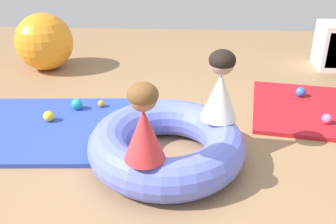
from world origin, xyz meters
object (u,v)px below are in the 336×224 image
Objects in this scene: inflatable_cushion at (167,145)px; play_ball_pink at (327,119)px; child_in_red at (144,123)px; play_ball_yellow at (49,116)px; exercise_ball_large at (44,42)px; play_ball_teal_second at (77,104)px; play_ball_blue at (301,92)px; play_ball_orange at (101,104)px; child_in_white at (221,86)px.

play_ball_pink is at bearing 23.89° from inflatable_cushion.
child_in_red is 1.47m from play_ball_yellow.
child_in_red is at bearing -57.98° from exercise_ball_large.
exercise_ball_large is at bearing 156.20° from play_ball_pink.
play_ball_blue is at bearing 10.56° from play_ball_teal_second.
play_ball_pink is 2.36m from play_ball_teal_second.
play_ball_pink reaches higher than play_ball_orange.
play_ball_orange is 2.06m from play_ball_blue.
child_in_white reaches higher than child_in_red.
play_ball_teal_second is at bearing -169.44° from play_ball_blue.
play_ball_blue reaches higher than play_ball_pink.
exercise_ball_large is (-0.70, 1.19, 0.25)m from play_ball_teal_second.
inflatable_cushion is at bearing -137.80° from play_ball_blue.
inflatable_cushion is at bearing -25.57° from play_ball_yellow.
inflatable_cushion reaches higher than play_ball_orange.
child_in_white is at bearing -31.73° from play_ball_orange.
play_ball_yellow is 0.32m from play_ball_teal_second.
inflatable_cushion is 0.61m from child_in_red.
play_ball_yellow is 1.55m from exercise_ball_large.
inflatable_cushion reaches higher than play_ball_pink.
play_ball_teal_second is at bearing -59.59° from exercise_ball_large.
child_in_red reaches higher than play_ball_teal_second.
exercise_ball_large reaches higher than play_ball_pink.
child_in_red is 2.24m from play_ball_blue.
play_ball_yellow is at bearing 130.97° from child_in_red.
play_ball_pink is 3.34m from exercise_ball_large.
exercise_ball_large is (-2.96, 0.77, 0.26)m from play_ball_blue.
play_ball_blue is at bearing 43.08° from child_in_red.
inflatable_cushion is 2.56m from exercise_ball_large.
play_ball_pink is 0.83× the size of play_ball_teal_second.
child_in_red is 5.43× the size of play_ball_yellow.
child_in_white reaches higher than play_ball_yellow.
child_in_red is 2.84m from exercise_ball_large.
play_ball_blue is at bearing 84.71° from child_in_white.
exercise_ball_large is (-1.50, 2.40, -0.22)m from child_in_red.
play_ball_pink is at bearing 2.19° from play_ball_yellow.
play_ball_teal_second reaches higher than play_ball_blue.
play_ball_teal_second is at bearing -168.14° from child_in_white.
play_ball_yellow is at bearing -142.64° from play_ball_orange.
play_ball_pink is at bearing 60.74° from child_in_white.
play_ball_teal_second is 0.16× the size of exercise_ball_large.
child_in_white is 1.54m from play_ball_teal_second.
inflatable_cushion is at bearing -50.67° from exercise_ball_large.
play_ball_orange is 0.10× the size of exercise_ball_large.
child_in_red is at bearing -131.68° from play_ball_blue.
exercise_ball_large reaches higher than inflatable_cushion.
play_ball_blue is 1.11× the size of play_ball_pink.
child_in_white is 1.48m from play_ball_blue.
child_in_red is at bearing -65.65° from play_ball_orange.
child_in_white is at bearing -132.03° from play_ball_blue.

